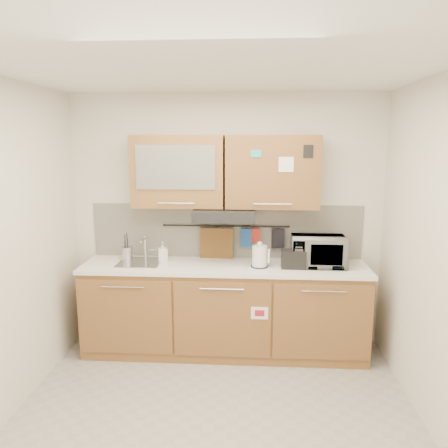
# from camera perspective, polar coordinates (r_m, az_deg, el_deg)

# --- Properties ---
(floor) EXTENTS (3.20, 3.20, 0.00)m
(floor) POSITION_cam_1_polar(r_m,az_deg,el_deg) (3.66, -1.29, -24.71)
(floor) COLOR #9E9993
(floor) RESTS_ON ground
(ceiling) EXTENTS (3.20, 3.20, 0.00)m
(ceiling) POSITION_cam_1_polar(r_m,az_deg,el_deg) (3.02, -1.51, 19.84)
(ceiling) COLOR white
(ceiling) RESTS_ON wall_back
(wall_back) EXTENTS (3.20, 0.00, 3.20)m
(wall_back) POSITION_cam_1_polar(r_m,az_deg,el_deg) (4.55, 0.28, 0.35)
(wall_back) COLOR silver
(wall_back) RESTS_ON ground
(wall_right) EXTENTS (0.00, 3.00, 3.00)m
(wall_right) POSITION_cam_1_polar(r_m,az_deg,el_deg) (3.36, 27.06, -4.66)
(wall_right) COLOR silver
(wall_right) RESTS_ON ground
(base_cabinet) EXTENTS (2.80, 0.64, 0.88)m
(base_cabinet) POSITION_cam_1_polar(r_m,az_deg,el_deg) (4.51, 0.03, -11.62)
(base_cabinet) COLOR olive
(base_cabinet) RESTS_ON floor
(countertop) EXTENTS (2.82, 0.62, 0.04)m
(countertop) POSITION_cam_1_polar(r_m,az_deg,el_deg) (4.34, 0.03, -5.59)
(countertop) COLOR white
(countertop) RESTS_ON base_cabinet
(backsplash) EXTENTS (2.80, 0.02, 0.56)m
(backsplash) POSITION_cam_1_polar(r_m,az_deg,el_deg) (4.56, 0.27, -0.91)
(backsplash) COLOR silver
(backsplash) RESTS_ON countertop
(upper_cabinets) EXTENTS (1.82, 0.37, 0.70)m
(upper_cabinets) POSITION_cam_1_polar(r_m,az_deg,el_deg) (4.31, 0.08, 6.88)
(upper_cabinets) COLOR olive
(upper_cabinets) RESTS_ON wall_back
(range_hood) EXTENTS (0.60, 0.46, 0.10)m
(range_hood) POSITION_cam_1_polar(r_m,az_deg,el_deg) (4.28, 0.08, 1.33)
(range_hood) COLOR black
(range_hood) RESTS_ON upper_cabinets
(sink) EXTENTS (0.42, 0.40, 0.26)m
(sink) POSITION_cam_1_polar(r_m,az_deg,el_deg) (4.49, -10.88, -4.93)
(sink) COLOR silver
(sink) RESTS_ON countertop
(utensil_rail) EXTENTS (1.30, 0.02, 0.02)m
(utensil_rail) POSITION_cam_1_polar(r_m,az_deg,el_deg) (4.51, 0.24, -0.26)
(utensil_rail) COLOR black
(utensil_rail) RESTS_ON backsplash
(utensil_crock) EXTENTS (0.15, 0.15, 0.28)m
(utensil_crock) POSITION_cam_1_polar(r_m,az_deg,el_deg) (4.58, -12.54, -3.76)
(utensil_crock) COLOR #ABABAF
(utensil_crock) RESTS_ON countertop
(kettle) EXTENTS (0.19, 0.17, 0.25)m
(kettle) POSITION_cam_1_polar(r_m,az_deg,el_deg) (4.25, 4.68, -4.31)
(kettle) COLOR silver
(kettle) RESTS_ON countertop
(toaster) EXTENTS (0.24, 0.15, 0.18)m
(toaster) POSITION_cam_1_polar(r_m,az_deg,el_deg) (4.26, 9.07, -4.50)
(toaster) COLOR black
(toaster) RESTS_ON countertop
(microwave) EXTENTS (0.52, 0.36, 0.29)m
(microwave) POSITION_cam_1_polar(r_m,az_deg,el_deg) (4.37, 12.21, -3.50)
(microwave) COLOR #999999
(microwave) RESTS_ON countertop
(soap_bottle) EXTENTS (0.11, 0.11, 0.20)m
(soap_bottle) POSITION_cam_1_polar(r_m,az_deg,el_deg) (4.48, -8.00, -3.59)
(soap_bottle) COLOR #999999
(soap_bottle) RESTS_ON countertop
(cutting_board) EXTENTS (0.35, 0.04, 0.43)m
(cutting_board) POSITION_cam_1_polar(r_m,az_deg,el_deg) (4.55, -0.99, -3.17)
(cutting_board) COLOR brown
(cutting_board) RESTS_ON utensil_rail
(oven_mitt) EXTENTS (0.12, 0.04, 0.19)m
(oven_mitt) POSITION_cam_1_polar(r_m,az_deg,el_deg) (4.51, 2.93, -1.79)
(oven_mitt) COLOR #1F4B91
(oven_mitt) RESTS_ON utensil_rail
(dark_pouch) EXTENTS (0.13, 0.05, 0.20)m
(dark_pouch) POSITION_cam_1_polar(r_m,az_deg,el_deg) (4.52, 7.06, -1.87)
(dark_pouch) COLOR black
(dark_pouch) RESTS_ON utensil_rail
(pot_holder) EXTENTS (0.12, 0.03, 0.15)m
(pot_holder) POSITION_cam_1_polar(r_m,az_deg,el_deg) (4.51, 3.91, -1.51)
(pot_holder) COLOR red
(pot_holder) RESTS_ON utensil_rail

